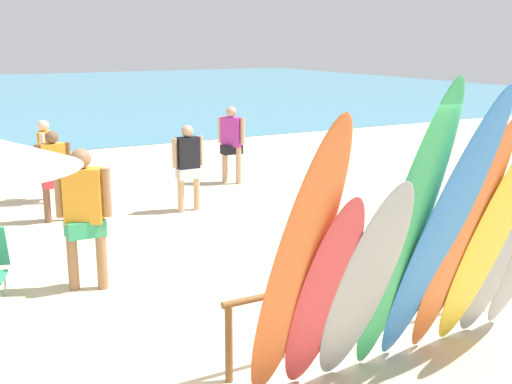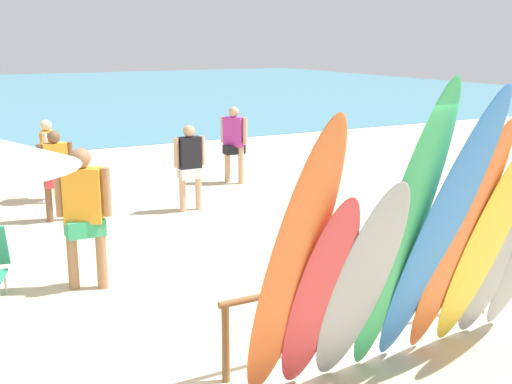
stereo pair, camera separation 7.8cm
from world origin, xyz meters
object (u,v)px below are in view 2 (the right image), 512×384
at_px(surfboard_yellow_6, 485,245).
at_px(beachgoer_photographing, 190,162).
at_px(surfboard_orange_5, 458,244).
at_px(beachgoer_midbeach, 48,155).
at_px(surfboard_orange_0, 292,271).
at_px(surfboard_grey_7, 506,233).
at_px(surfboard_red_1, 318,299).
at_px(beachgoer_by_water, 56,169).
at_px(surfboard_grey_2, 360,287).
at_px(surfboard_rack, 370,286).
at_px(beachgoer_strolling, 84,209).
at_px(surfboard_blue_4, 438,237).
at_px(beachgoer_near_rack, 234,139).
at_px(surfboard_green_3, 401,238).

relative_size(surfboard_yellow_6, beachgoer_photographing, 1.57).
relative_size(surfboard_orange_5, beachgoer_midbeach, 1.64).
xyz_separation_m(surfboard_orange_0, surfboard_grey_7, (2.39, 0.07, -0.07)).
relative_size(surfboard_red_1, beachgoer_by_water, 1.34).
height_order(surfboard_orange_0, surfboard_grey_2, surfboard_orange_0).
relative_size(surfboard_grey_2, surfboard_yellow_6, 0.89).
height_order(surfboard_red_1, surfboard_orange_5, surfboard_orange_5).
bearing_deg(beachgoer_midbeach, beachgoer_by_water, 12.73).
xyz_separation_m(surfboard_orange_5, beachgoer_midbeach, (-2.07, 8.12, -0.30)).
distance_m(surfboard_grey_7, beachgoer_photographing, 6.27).
bearing_deg(surfboard_red_1, surfboard_rack, 34.29).
xyz_separation_m(surfboard_orange_0, beachgoer_photographing, (1.74, 6.30, -0.39)).
bearing_deg(surfboard_red_1, beachgoer_by_water, 97.96).
xyz_separation_m(beachgoer_photographing, beachgoer_by_water, (-2.18, 0.43, -0.00)).
xyz_separation_m(surfboard_orange_5, beachgoer_strolling, (-2.50, 3.48, -0.19)).
xyz_separation_m(surfboard_orange_5, surfboard_grey_7, (0.63, 0.01, 0.01)).
distance_m(surfboard_grey_2, beachgoer_photographing, 6.35).
xyz_separation_m(surfboard_grey_2, beachgoer_strolling, (-1.42, 3.50, 0.01)).
relative_size(surfboard_orange_5, beachgoer_strolling, 1.45).
distance_m(beachgoer_photographing, beachgoer_midbeach, 2.77).
relative_size(surfboard_orange_0, beachgoer_by_water, 1.77).
distance_m(surfboard_blue_4, surfboard_grey_7, 0.99).
bearing_deg(surfboard_orange_0, surfboard_yellow_6, -4.44).
bearing_deg(surfboard_orange_0, beachgoer_near_rack, 60.88).
xyz_separation_m(surfboard_rack, surfboard_yellow_6, (0.74, -0.71, 0.52)).
distance_m(surfboard_grey_2, surfboard_blue_4, 0.82).
xyz_separation_m(surfboard_red_1, surfboard_grey_7, (2.10, -0.01, 0.25)).
bearing_deg(surfboard_yellow_6, surfboard_orange_5, 176.79).
relative_size(surfboard_grey_2, beachgoer_by_water, 1.40).
bearing_deg(surfboard_green_3, surfboard_rack, 64.44).
height_order(surfboard_rack, beachgoer_near_rack, beachgoer_near_rack).
xyz_separation_m(surfboard_orange_5, beachgoer_by_water, (-2.21, 6.67, -0.31)).
xyz_separation_m(beachgoer_strolling, beachgoer_midbeach, (0.43, 4.64, -0.12)).
height_order(surfboard_red_1, surfboard_blue_4, surfboard_blue_4).
height_order(surfboard_rack, surfboard_red_1, surfboard_red_1).
bearing_deg(surfboard_rack, beachgoer_strolling, 127.43).
distance_m(surfboard_yellow_6, beachgoer_by_water, 7.15).
bearing_deg(surfboard_orange_5, surfboard_blue_4, -169.28).
height_order(surfboard_rack, surfboard_orange_0, surfboard_orange_0).
distance_m(surfboard_blue_4, beachgoer_strolling, 4.19).
bearing_deg(beachgoer_near_rack, beachgoer_midbeach, 49.53).
xyz_separation_m(surfboard_blue_4, beachgoer_strolling, (-2.16, 3.58, -0.34)).
distance_m(surfboard_rack, beachgoer_strolling, 3.50).
bearing_deg(surfboard_orange_5, beachgoer_by_water, 103.24).
distance_m(surfboard_red_1, surfboard_green_3, 0.87).
relative_size(surfboard_red_1, surfboard_yellow_6, 0.85).
distance_m(surfboard_red_1, surfboard_grey_2, 0.38).
bearing_deg(beachgoer_photographing, beachgoer_midbeach, -43.85).
distance_m(beachgoer_photographing, beachgoer_near_rack, 2.34).
bearing_deg(beachgoer_strolling, beachgoer_photographing, 73.81).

